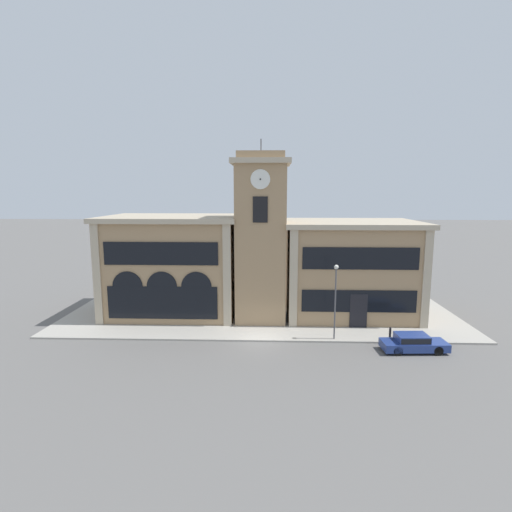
{
  "coord_description": "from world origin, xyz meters",
  "views": [
    {
      "loc": [
        0.83,
        -30.53,
        11.84
      ],
      "look_at": [
        -0.36,
        3.49,
        6.45
      ],
      "focal_mm": 28.0,
      "sensor_mm": 36.0,
      "label": 1
    }
  ],
  "objects": [
    {
      "name": "clock_tower",
      "position": [
        -0.0,
        5.73,
        7.72
      ],
      "size": [
        5.2,
        5.2,
        16.56
      ],
      "color": "#9E7F5B",
      "rests_on": "ground_plane"
    },
    {
      "name": "town_hall_left_wing",
      "position": [
        -8.67,
        7.92,
        4.85
      ],
      "size": [
        12.95,
        9.63,
        9.65
      ],
      "color": "#9E7F5B",
      "rests_on": "ground_plane"
    },
    {
      "name": "street_lamp",
      "position": [
        6.07,
        0.54,
        4.12
      ],
      "size": [
        0.36,
        0.36,
        6.11
      ],
      "color": "#4C4C51",
      "rests_on": "sidewalk_kerb"
    },
    {
      "name": "bollard",
      "position": [
        10.53,
        0.48,
        0.67
      ],
      "size": [
        0.18,
        0.18,
        1.06
      ],
      "color": "black",
      "rests_on": "sidewalk_kerb"
    },
    {
      "name": "parked_car_near",
      "position": [
        11.66,
        -1.51,
        0.71
      ],
      "size": [
        4.9,
        2.02,
        1.35
      ],
      "rotation": [
        0.0,
        0.0,
        0.05
      ],
      "color": "navy",
      "rests_on": "ground_plane"
    },
    {
      "name": "town_hall_right_wing",
      "position": [
        8.61,
        7.93,
        4.62
      ],
      "size": [
        12.83,
        9.63,
        9.19
      ],
      "color": "#9E7F5B",
      "rests_on": "ground_plane"
    },
    {
      "name": "ground_plane",
      "position": [
        0.0,
        0.0,
        0.0
      ],
      "size": [
        300.0,
        300.0,
        0.0
      ],
      "primitive_type": "plane",
      "color": "#605E5B"
    },
    {
      "name": "sidewalk_kerb",
      "position": [
        0.0,
        7.21,
        0.07
      ],
      "size": [
        37.59,
        14.42,
        0.15
      ],
      "color": "#A39E93",
      "rests_on": "ground_plane"
    }
  ]
}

